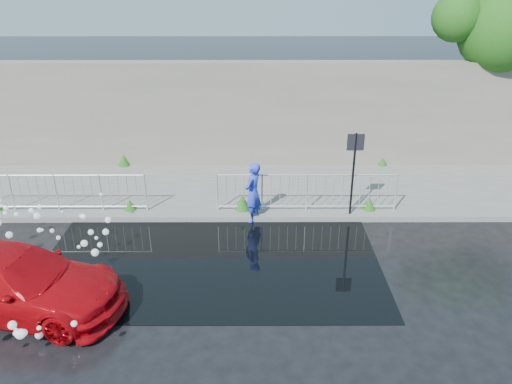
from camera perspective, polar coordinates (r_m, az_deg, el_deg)
ground at (r=11.44m, az=-8.02°, el=-10.16°), size 90.00×90.00×0.00m
pavement at (r=15.77m, az=-5.77°, el=0.34°), size 30.00×4.00×0.15m
curb at (r=13.97m, az=-6.51°, el=-2.95°), size 30.00×0.25×0.16m
retaining_wall at (r=17.23m, az=-5.37°, el=8.87°), size 30.00×0.60×3.50m
puddle at (r=12.22m, az=-5.09°, el=-7.54°), size 8.00×5.00×0.01m
sign_post at (r=13.57m, az=11.15°, el=3.49°), size 0.45×0.06×2.50m
tree at (r=18.73m, az=26.86°, el=16.63°), size 4.79×2.74×6.20m
railing_left at (r=14.98m, az=-21.88°, el=0.06°), size 5.05×0.05×1.10m
railing_right at (r=13.99m, az=5.82°, el=0.10°), size 5.05×0.05×1.10m
weeds at (r=15.22m, az=-6.66°, el=0.47°), size 12.17×3.93×0.45m
water_spray at (r=12.00m, az=-24.07°, el=-6.72°), size 3.66×5.42×1.08m
red_car at (r=11.29m, az=-25.87°, el=-9.20°), size 4.81×2.75×1.31m
person at (r=13.55m, az=-0.34°, el=-0.06°), size 0.65×0.74×1.70m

